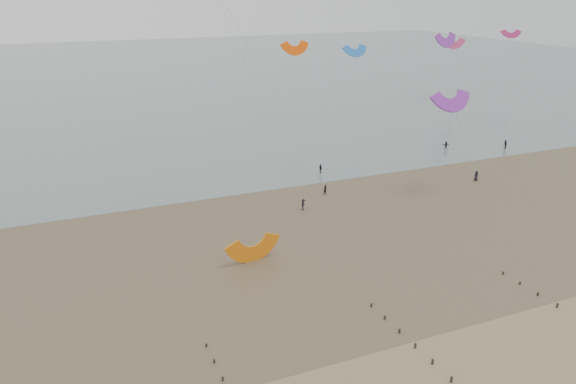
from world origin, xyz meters
The scene contains 4 objects.
sea_and_shore centered at (-4.08, 34.40, 0.01)m, with size 500.00×665.00×0.03m.
kitesurfers centered at (26.64, 49.91, 0.87)m, with size 128.72×20.30×1.89m.
grounded_kite centered at (-3.87, 26.91, 0.00)m, with size 6.33×3.32×4.83m, color orange, non-canonical shape.
kites_airborne centered at (-13.35, 86.72, 22.00)m, with size 256.34×108.47×35.42m.
Camera 1 is at (-24.49, -32.06, 31.91)m, focal length 35.00 mm.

